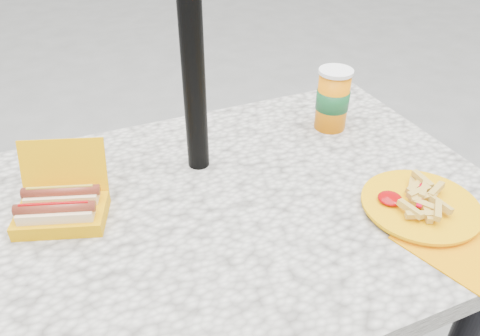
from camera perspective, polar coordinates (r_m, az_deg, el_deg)
name	(u,v)px	position (r m, az deg, el deg)	size (l,w,h in m)	color
picnic_table	(225,240)	(1.07, -1.89, -8.81)	(1.20, 0.80, 0.75)	beige
umbrella_pole	(190,16)	(0.96, -6.12, 17.93)	(0.05, 0.05, 2.20)	black
hotdog_box	(61,207)	(1.00, -20.97, -4.42)	(0.21, 0.20, 0.14)	#E89D00
fries_plate	(423,207)	(1.03, 21.39, -4.48)	(0.24, 0.35, 0.05)	orange
soda_cup	(333,99)	(1.25, 11.23, 8.22)	(0.09, 0.09, 0.16)	orange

